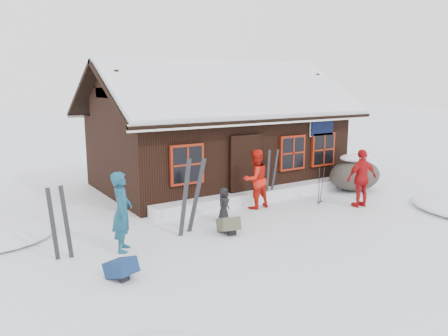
{
  "coord_description": "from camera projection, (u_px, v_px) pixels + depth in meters",
  "views": [
    {
      "loc": [
        -6.75,
        -8.2,
        3.53
      ],
      "look_at": [
        -0.38,
        1.65,
        1.3
      ],
      "focal_mm": 35.0,
      "sensor_mm": 36.0,
      "label": 1
    }
  ],
  "objects": [
    {
      "name": "boulder",
      "position": [
        355.0,
        174.0,
        14.82
      ],
      "size": [
        1.91,
        1.43,
        1.12
      ],
      "color": "#453F37",
      "rests_on": "ground"
    },
    {
      "name": "ski_pair_left",
      "position": [
        191.0,
        197.0,
        10.47
      ],
      "size": [
        0.77,
        0.22,
        1.88
      ],
      "rotation": [
        0.0,
        0.0,
        -0.04
      ],
      "color": "black",
      "rests_on": "ground"
    },
    {
      "name": "snow_mounds",
      "position": [
        275.0,
        202.0,
        13.45
      ],
      "size": [
        20.6,
        13.2,
        0.48
      ],
      "color": "white",
      "rests_on": "ground"
    },
    {
      "name": "ski_pair_mid",
      "position": [
        60.0,
        224.0,
        8.87
      ],
      "size": [
        0.47,
        0.09,
        1.6
      ],
      "rotation": [
        0.0,
        0.0,
        0.01
      ],
      "color": "black",
      "rests_on": "ground"
    },
    {
      "name": "snow_drift",
      "position": [
        264.0,
        194.0,
        13.65
      ],
      "size": [
        7.6,
        0.6,
        0.35
      ],
      "primitive_type": "cube",
      "color": "white",
      "rests_on": "ground"
    },
    {
      "name": "ski_pair_right",
      "position": [
        271.0,
        176.0,
        13.45
      ],
      "size": [
        0.56,
        0.16,
        1.64
      ],
      "rotation": [
        0.0,
        0.0,
        0.11
      ],
      "color": "black",
      "rests_on": "ground"
    },
    {
      "name": "skier_orange_right",
      "position": [
        362.0,
        178.0,
        12.74
      ],
      "size": [
        1.06,
        0.59,
        1.71
      ],
      "primitive_type": "imported",
      "rotation": [
        0.0,
        0.0,
        2.97
      ],
      "color": "#AF1114",
      "rests_on": "ground"
    },
    {
      "name": "skier_crouched",
      "position": [
        224.0,
        205.0,
        11.43
      ],
      "size": [
        0.53,
        0.48,
        0.91
      ],
      "primitive_type": "imported",
      "rotation": [
        0.0,
        0.0,
        0.57
      ],
      "color": "black",
      "rests_on": "ground"
    },
    {
      "name": "skier_orange_left",
      "position": [
        255.0,
        179.0,
        12.61
      ],
      "size": [
        0.86,
        0.68,
        1.72
      ],
      "primitive_type": "imported",
      "rotation": [
        0.0,
        0.0,
        3.17
      ],
      "color": "red",
      "rests_on": "ground"
    },
    {
      "name": "mountain_hut",
      "position": [
        218.0,
        141.0,
        15.64
      ],
      "size": [
        8.9,
        6.09,
        4.42
      ],
      "color": "black",
      "rests_on": "ground"
    },
    {
      "name": "backpack_blue",
      "position": [
        121.0,
        271.0,
        8.06
      ],
      "size": [
        0.57,
        0.65,
        0.3
      ],
      "primitive_type": "cube",
      "rotation": [
        0.0,
        0.0,
        0.33
      ],
      "color": "navy",
      "rests_on": "ground"
    },
    {
      "name": "ground",
      "position": [
        272.0,
        227.0,
        11.03
      ],
      "size": [
        120.0,
        120.0,
        0.0
      ],
      "primitive_type": "plane",
      "color": "white",
      "rests_on": "ground"
    },
    {
      "name": "skier_teal",
      "position": [
        122.0,
        212.0,
        9.32
      ],
      "size": [
        0.67,
        0.76,
        1.74
      ],
      "primitive_type": "imported",
      "rotation": [
        0.0,
        0.0,
        1.07
      ],
      "color": "navy",
      "rests_on": "ground"
    },
    {
      "name": "ski_poles",
      "position": [
        320.0,
        187.0,
        13.05
      ],
      "size": [
        0.21,
        0.1,
        1.17
      ],
      "color": "black",
      "rests_on": "ground"
    },
    {
      "name": "backpack_olive",
      "position": [
        228.0,
        227.0,
        10.52
      ],
      "size": [
        0.57,
        0.67,
        0.32
      ],
      "primitive_type": "cube",
      "rotation": [
        0.0,
        0.0,
        -0.24
      ],
      "color": "#4D4A37",
      "rests_on": "ground"
    }
  ]
}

